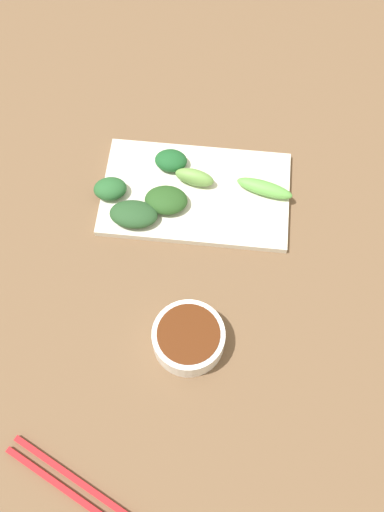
% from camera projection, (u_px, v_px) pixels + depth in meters
% --- Properties ---
extents(tabletop, '(2.10, 2.10, 0.02)m').
position_uv_depth(tabletop, '(197.00, 273.00, 0.89)').
color(tabletop, brown).
rests_on(tabletop, ground).
extents(sauce_bowl, '(0.10, 0.10, 0.04)m').
position_uv_depth(sauce_bowl, '(188.00, 338.00, 0.81)').
color(sauce_bowl, white).
rests_on(sauce_bowl, tabletop).
extents(serving_plate, '(0.18, 0.30, 0.01)m').
position_uv_depth(serving_plate, '(196.00, 194.00, 0.93)').
color(serving_plate, silver).
rests_on(serving_plate, tabletop).
extents(broccoli_leafy_0, '(0.05, 0.07, 0.03)m').
position_uv_depth(broccoli_leafy_0, '(134.00, 214.00, 0.89)').
color(broccoli_leafy_0, '#264D27').
rests_on(broccoli_leafy_0, serving_plate).
extents(broccoli_stalk_1, '(0.05, 0.09, 0.02)m').
position_uv_depth(broccoli_stalk_1, '(265.00, 188.00, 0.91)').
color(broccoli_stalk_1, '#61A948').
rests_on(broccoli_stalk_1, serving_plate).
extents(broccoli_leafy_2, '(0.05, 0.07, 0.03)m').
position_uv_depth(broccoli_leafy_2, '(166.00, 200.00, 0.90)').
color(broccoli_leafy_2, '#27501F').
rests_on(broccoli_leafy_2, serving_plate).
extents(broccoli_stalk_3, '(0.04, 0.07, 0.03)m').
position_uv_depth(broccoli_stalk_3, '(195.00, 177.00, 0.92)').
color(broccoli_stalk_3, '#6C9F49').
rests_on(broccoli_stalk_3, serving_plate).
extents(broccoli_leafy_4, '(0.05, 0.06, 0.03)m').
position_uv_depth(broccoli_leafy_4, '(110.00, 189.00, 0.91)').
color(broccoli_leafy_4, '#265C2C').
rests_on(broccoli_leafy_4, serving_plate).
extents(broccoli_leafy_5, '(0.04, 0.05, 0.03)m').
position_uv_depth(broccoli_leafy_5, '(171.00, 160.00, 0.93)').
color(broccoli_leafy_5, '#1B5727').
rests_on(broccoli_leafy_5, serving_plate).
extents(chopsticks, '(0.12, 0.22, 0.01)m').
position_uv_depth(chopsticks, '(83.00, 493.00, 0.74)').
color(chopsticks, red).
rests_on(chopsticks, tabletop).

